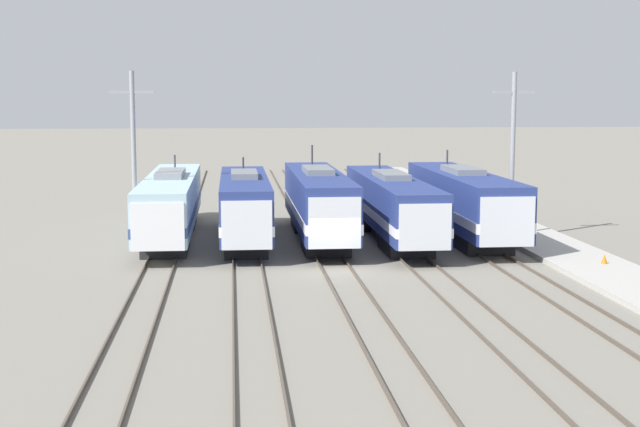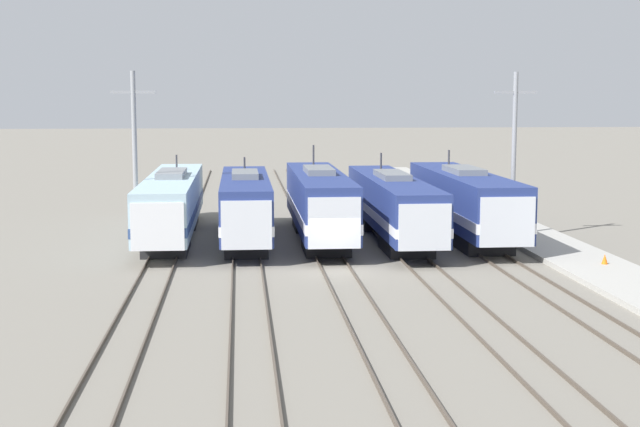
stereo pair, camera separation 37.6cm
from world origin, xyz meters
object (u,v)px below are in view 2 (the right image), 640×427
at_px(locomotive_far_left, 172,204).
at_px(traffic_cone, 605,259).
at_px(catenary_tower_left, 135,153).
at_px(locomotive_center, 320,204).
at_px(locomotive_center_right, 393,205).
at_px(locomotive_center_left, 245,207).
at_px(locomotive_far_right, 466,203).
at_px(catenary_tower_right, 514,151).

relative_size(locomotive_far_left, traffic_cone, 39.94).
bearing_deg(catenary_tower_left, locomotive_center, 1.07).
bearing_deg(locomotive_center_right, locomotive_center_left, -177.84).
height_order(locomotive_far_right, catenary_tower_left, catenary_tower_left).
distance_m(locomotive_far_left, locomotive_center_right, 13.21).
distance_m(locomotive_center_right, traffic_cone, 13.42).
distance_m(locomotive_far_right, catenary_tower_left, 19.64).
bearing_deg(locomotive_center_right, catenary_tower_left, -179.28).
relative_size(catenary_tower_left, catenary_tower_right, 1.00).
relative_size(locomotive_center_left, locomotive_center, 0.93).
xyz_separation_m(locomotive_far_left, locomotive_far_right, (17.50, -1.58, 0.09)).
bearing_deg(locomotive_center_right, locomotive_center, 179.85).
height_order(locomotive_center, locomotive_center_right, locomotive_center).
bearing_deg(locomotive_far_left, catenary_tower_left, -138.72).
bearing_deg(locomotive_far_right, locomotive_center_left, -179.03).
distance_m(locomotive_far_left, locomotive_center_left, 4.73).
xyz_separation_m(catenary_tower_left, catenary_tower_right, (22.23, 0.00, 0.00)).
distance_m(locomotive_far_left, locomotive_far_right, 17.57).
relative_size(locomotive_center_right, catenary_tower_right, 1.93).
bearing_deg(locomotive_center_left, locomotive_far_right, 0.97).
height_order(locomotive_far_left, locomotive_center_left, locomotive_far_left).
distance_m(locomotive_center_left, traffic_cone, 20.16).
distance_m(locomotive_far_right, traffic_cone, 10.94).
xyz_separation_m(locomotive_far_left, traffic_cone, (22.04, -11.39, -1.60)).
bearing_deg(locomotive_far_right, traffic_cone, -65.15).
bearing_deg(locomotive_center, traffic_cone, -36.75).
xyz_separation_m(locomotive_far_right, catenary_tower_right, (2.83, -0.08, 3.06)).
height_order(locomotive_center_left, locomotive_center, locomotive_center).
bearing_deg(locomotive_far_left, traffic_cone, -27.33).
bearing_deg(locomotive_center_left, locomotive_far_left, 157.56).
relative_size(locomotive_center, catenary_tower_right, 1.76).
xyz_separation_m(locomotive_center_right, catenary_tower_right, (7.21, -0.19, 3.19)).
bearing_deg(locomotive_center, locomotive_center_left, -175.55).
xyz_separation_m(locomotive_center_left, locomotive_center_right, (8.75, 0.33, -0.07)).
height_order(locomotive_center_right, traffic_cone, locomotive_center_right).
xyz_separation_m(locomotive_far_left, locomotive_center, (8.75, -1.47, 0.12)).
relative_size(locomotive_center, traffic_cone, 35.22).
distance_m(locomotive_center, locomotive_center_right, 4.38).
distance_m(locomotive_far_left, catenary_tower_left, 4.04).
bearing_deg(traffic_cone, locomotive_center, 143.25).
bearing_deg(locomotive_far_left, locomotive_far_right, -5.17).
relative_size(catenary_tower_right, traffic_cone, 19.98).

